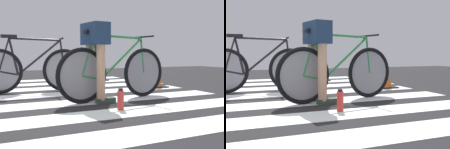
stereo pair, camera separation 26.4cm
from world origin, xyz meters
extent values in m
cube|color=black|center=(0.00, 0.00, 0.01)|extent=(18.00, 14.00, 0.02)
cube|color=silver|center=(0.00, -1.45, 0.02)|extent=(5.20, 0.44, 0.00)
cube|color=silver|center=(0.13, -0.71, 0.02)|extent=(5.20, 0.44, 0.00)
cube|color=white|center=(0.03, 0.06, 0.02)|extent=(5.20, 0.44, 0.00)
cube|color=silver|center=(0.02, 0.84, 0.02)|extent=(5.20, 0.44, 0.00)
cube|color=silver|center=(0.13, 1.58, 0.02)|extent=(5.20, 0.44, 0.00)
cube|color=silver|center=(-0.12, 2.33, 0.02)|extent=(5.20, 0.44, 0.00)
cube|color=silver|center=(-0.14, 3.09, 0.02)|extent=(5.20, 0.44, 0.00)
torus|color=black|center=(0.47, -0.04, 0.38)|extent=(0.72, 0.17, 0.72)
torus|color=black|center=(1.48, 0.12, 0.38)|extent=(0.72, 0.17, 0.72)
cylinder|color=gray|center=(0.47, -0.04, 0.38)|extent=(0.60, 0.10, 0.61)
cylinder|color=gray|center=(1.48, 0.12, 0.38)|extent=(0.60, 0.10, 0.61)
cylinder|color=#318249|center=(1.03, 0.05, 0.89)|extent=(0.80, 0.16, 0.05)
cylinder|color=#318249|center=(1.09, 0.06, 0.60)|extent=(0.70, 0.15, 0.59)
cylinder|color=#318249|center=(0.69, -0.01, 0.61)|extent=(0.16, 0.06, 0.59)
cylinder|color=#318249|center=(0.61, -0.02, 0.35)|extent=(0.29, 0.07, 0.09)
cylinder|color=#318249|center=(0.55, -0.03, 0.64)|extent=(0.19, 0.06, 0.53)
cylinder|color=#318249|center=(1.45, 0.12, 0.63)|extent=(0.09, 0.04, 0.50)
cube|color=black|center=(0.63, -0.02, 0.93)|extent=(0.25, 0.13, 0.05)
cylinder|color=black|center=(1.42, 0.11, 0.90)|extent=(0.11, 0.52, 0.03)
cylinder|color=#4C4C51|center=(0.75, 0.00, 0.32)|extent=(0.07, 0.34, 0.02)
cylinder|color=tan|center=(0.64, 0.13, 0.54)|extent=(0.11, 0.11, 0.94)
cylinder|color=tan|center=(0.68, -0.15, 0.54)|extent=(0.11, 0.11, 0.94)
cube|color=navy|center=(0.66, -0.01, 0.91)|extent=(0.28, 0.44, 0.28)
cube|color=#334839|center=(0.71, 0.14, 0.06)|extent=(0.27, 0.14, 0.07)
cube|color=#334839|center=(0.75, -0.14, 0.06)|extent=(0.27, 0.14, 0.07)
torus|color=black|center=(0.55, 1.17, 0.38)|extent=(0.72, 0.12, 0.72)
cylinder|color=gray|center=(0.55, 1.17, 0.38)|extent=(0.61, 0.06, 0.61)
cylinder|color=black|center=(0.09, 1.21, 0.89)|extent=(0.80, 0.10, 0.05)
cylinder|color=black|center=(0.15, 1.21, 0.60)|extent=(0.70, 0.09, 0.59)
cylinder|color=black|center=(-0.25, 1.24, 0.61)|extent=(0.16, 0.05, 0.59)
cylinder|color=black|center=(-0.33, 1.25, 0.35)|extent=(0.29, 0.05, 0.09)
cylinder|color=black|center=(-0.38, 1.25, 0.64)|extent=(0.19, 0.04, 0.53)
cylinder|color=black|center=(0.52, 1.17, 0.63)|extent=(0.09, 0.04, 0.50)
cube|color=black|center=(-0.31, 1.24, 0.93)|extent=(0.25, 0.11, 0.05)
cylinder|color=black|center=(0.49, 1.18, 0.90)|extent=(0.07, 0.52, 0.03)
cylinder|color=#4C4C51|center=(-0.19, 1.23, 0.32)|extent=(0.05, 0.34, 0.02)
cylinder|color=red|center=(0.74, -0.59, 0.13)|extent=(0.07, 0.07, 0.22)
cylinder|color=black|center=(0.74, -0.59, 0.26)|extent=(0.05, 0.05, 0.02)
cube|color=black|center=(2.21, 0.98, 0.03)|extent=(0.44, 0.44, 0.02)
cone|color=#EA5B14|center=(2.21, 0.98, 0.27)|extent=(0.38, 0.38, 0.50)
cylinder|color=white|center=(2.21, 0.98, 0.30)|extent=(0.21, 0.21, 0.05)
camera|label=1|loc=(-0.56, -3.20, 0.66)|focal=42.05mm
camera|label=2|loc=(-0.30, -3.20, 0.66)|focal=42.05mm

